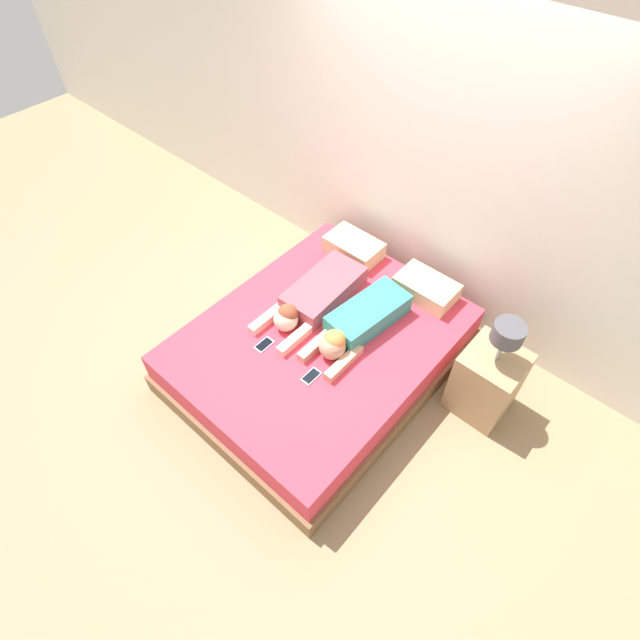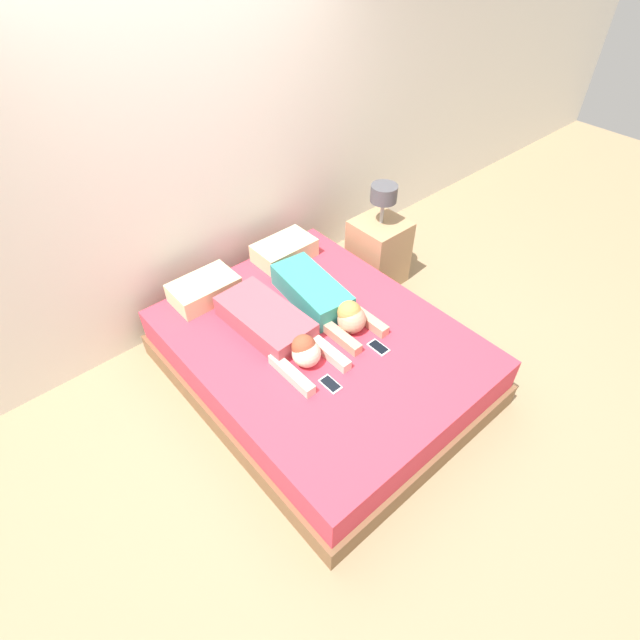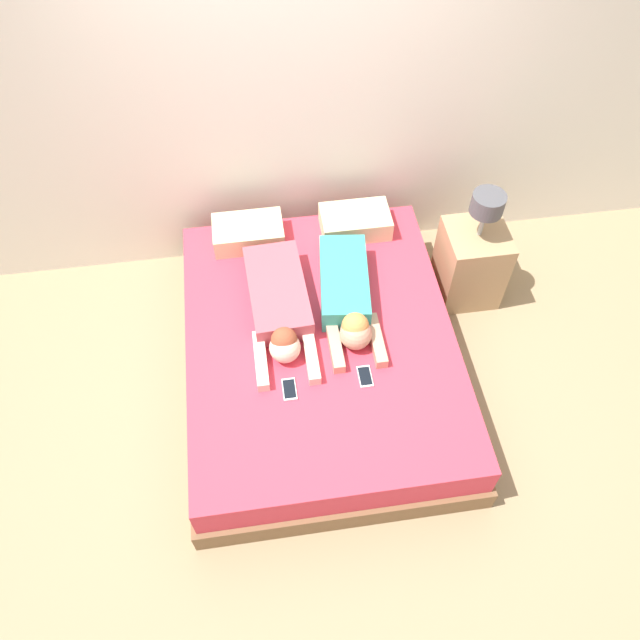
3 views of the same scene
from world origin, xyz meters
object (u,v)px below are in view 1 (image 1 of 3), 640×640
Objects in this scene: person_left at (314,297)px; nightstand at (487,379)px; pillow_head_right at (426,288)px; bed at (320,350)px; cell_phone_left at (264,345)px; cell_phone_right at (311,376)px; pillow_head_left at (354,247)px; person_right at (358,324)px.

nightstand reaches higher than person_left.
person_left reaches higher than pillow_head_right.
bed is 0.99m from pillow_head_right.
person_left reaches higher than cell_phone_left.
cell_phone_left is at bearing -177.14° from cell_phone_right.
pillow_head_right is (0.75, 0.00, 0.00)m from pillow_head_left.
person_left reaches higher than cell_phone_right.
person_right is (0.20, 0.20, 0.31)m from bed.
pillow_head_left is 1.24m from cell_phone_left.
pillow_head_right is 0.90m from person_left.
nightstand reaches higher than pillow_head_left.
nightstand is (0.78, -0.32, -0.18)m from pillow_head_right.
person_right is at bearing -159.75° from nightstand.
pillow_head_right is 1.22m from cell_phone_right.
nightstand is (1.39, 0.91, -0.11)m from cell_phone_left.
person_right is (0.43, 0.00, 0.01)m from person_left.
nightstand is at bearing 14.38° from person_left.
person_left is (-0.23, 0.19, 0.30)m from bed.
person_right is 6.66× the size of cell_phone_right.
bed is at bearing 57.46° from cell_phone_left.
person_right reaches higher than cell_phone_left.
bed is 2.30× the size of nightstand.
bed is at bearing -136.07° from person_right.
bed is at bearing -154.66° from nightstand.
bed is 0.43m from person_left.
person_left is at bearing 140.11° from bed.
pillow_head_left and pillow_head_right have the same top height.
person_right reaches higher than person_left.
pillow_head_right is at bearing 82.72° from cell_phone_right.
nightstand reaches higher than cell_phone_right.
cell_phone_right is at bearing -97.28° from pillow_head_right.
cell_phone_left reaches higher than bed.
nightstand is (1.53, -0.32, -0.18)m from pillow_head_left.
bed is at bearing -113.35° from pillow_head_right.
nightstand reaches higher than cell_phone_left.
pillow_head_left is 0.88m from person_right.
person_right is at bearing -49.28° from pillow_head_left.
cell_phone_right is 0.16× the size of nightstand.
cell_phone_right is at bearing -50.00° from person_left.
person_left is at bearing -165.62° from nightstand.
bed is 0.49m from cell_phone_left.
bed is 2.09× the size of person_left.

